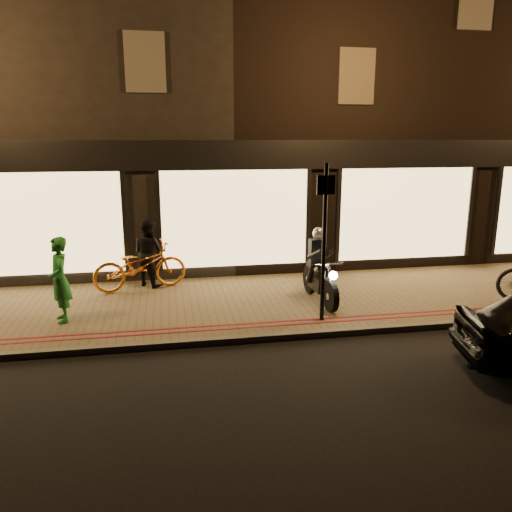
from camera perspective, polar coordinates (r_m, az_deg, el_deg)
The scene contains 10 objects.
ground at distance 9.04m, azimuth 1.23°, elevation -9.80°, with size 90.00×90.00×0.00m, color black.
sidewalk at distance 10.85m, azimuth -0.88°, elevation -5.42°, with size 50.00×4.00×0.12m, color brown.
kerb_stone at distance 9.06m, azimuth 1.17°, elevation -9.33°, with size 50.00×0.14×0.12m, color #59544C.
red_kerb_lines at distance 9.49m, azimuth 0.57°, elevation -7.84°, with size 50.00×0.26×0.01m.
building_row at distance 17.22m, azimuth -4.89°, elevation 15.63°, with size 48.00×10.11×8.50m.
motorcycle at distance 10.73m, azimuth 7.27°, elevation -1.98°, with size 0.60×1.94×1.59m.
sign_post at distance 9.37m, azimuth 7.81°, elevation 2.43°, with size 0.35×0.09×3.00m.
bicycle_gold at distance 11.78m, azimuth -13.11°, elevation -1.11°, with size 0.74×2.13×1.12m, color orange.
person_green at distance 10.13m, azimuth -21.52°, elevation -2.55°, with size 0.60×0.39×1.64m, color #217C2F.
person_dark at distance 12.02m, azimuth -12.20°, elevation 0.36°, with size 0.77×0.60×1.59m, color black.
Camera 1 is at (-1.67, -8.14, 3.56)m, focal length 35.00 mm.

